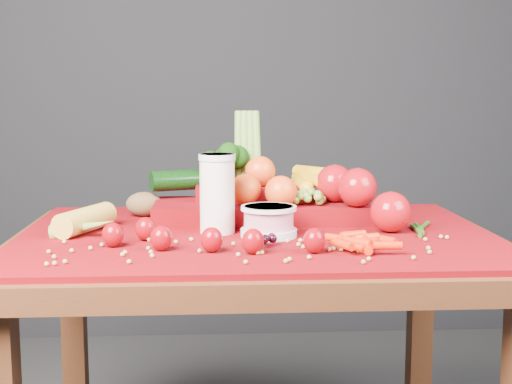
{
  "coord_description": "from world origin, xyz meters",
  "views": [
    {
      "loc": [
        -0.09,
        -1.57,
        1.07
      ],
      "look_at": [
        0.0,
        0.02,
        0.85
      ],
      "focal_mm": 50.0,
      "sensor_mm": 36.0,
      "label": 1
    }
  ],
  "objects": [
    {
      "name": "baby_carrot_pile",
      "position": [
        0.2,
        -0.2,
        0.78
      ],
      "size": [
        0.18,
        0.17,
        0.03
      ],
      "primitive_type": null,
      "color": "red",
      "rests_on": "red_cloth"
    },
    {
      "name": "soybean_scatter",
      "position": [
        0.0,
        -0.2,
        0.77
      ],
      "size": [
        0.84,
        0.24,
        0.01
      ],
      "primitive_type": null,
      "color": "tan",
      "rests_on": "red_cloth"
    },
    {
      "name": "dark_grape_cluster",
      "position": [
        0.01,
        -0.15,
        0.78
      ],
      "size": [
        0.06,
        0.05,
        0.03
      ],
      "primitive_type": null,
      "color": "black",
      "rests_on": "red_cloth"
    },
    {
      "name": "milk_glass",
      "position": [
        -0.09,
        -0.0,
        0.86
      ],
      "size": [
        0.08,
        0.08,
        0.18
      ],
      "rotation": [
        0.0,
        0.0,
        0.32
      ],
      "color": "silver",
      "rests_on": "red_cloth"
    },
    {
      "name": "table",
      "position": [
        0.0,
        0.0,
        0.66
      ],
      "size": [
        1.1,
        0.8,
        0.75
      ],
      "color": "#3E200E",
      "rests_on": "ground"
    },
    {
      "name": "yogurt_bowl",
      "position": [
        0.02,
        -0.05,
        0.8
      ],
      "size": [
        0.12,
        0.12,
        0.07
      ],
      "rotation": [
        0.0,
        0.0,
        -0.18
      ],
      "color": "silver",
      "rests_on": "red_cloth"
    },
    {
      "name": "corn_ear",
      "position": [
        -0.38,
        -0.01,
        0.78
      ],
      "size": [
        0.24,
        0.26,
        0.06
      ],
      "rotation": [
        0.0,
        0.0,
        1.17
      ],
      "color": "gold",
      "rests_on": "red_cloth"
    },
    {
      "name": "green_bean_pile",
      "position": [
        0.38,
        -0.01,
        0.77
      ],
      "size": [
        0.14,
        0.12,
        0.01
      ],
      "primitive_type": null,
      "color": "#255513",
      "rests_on": "red_cloth"
    },
    {
      "name": "red_cloth",
      "position": [
        0.0,
        0.0,
        0.76
      ],
      "size": [
        1.05,
        0.75,
        0.01
      ],
      "primitive_type": "cube",
      "color": "#680309",
      "rests_on": "table"
    },
    {
      "name": "potato",
      "position": [
        -0.27,
        0.22,
        0.79
      ],
      "size": [
        0.09,
        0.07,
        0.06
      ],
      "primitive_type": "ellipsoid",
      "color": "brown",
      "rests_on": "red_cloth"
    },
    {
      "name": "produce_mound",
      "position": [
        0.06,
        0.15,
        0.82
      ],
      "size": [
        0.61,
        0.37,
        0.27
      ],
      "color": "#680309",
      "rests_on": "red_cloth"
    },
    {
      "name": "strawberry_scatter",
      "position": [
        -0.13,
        -0.17,
        0.79
      ],
      "size": [
        0.44,
        0.18,
        0.05
      ],
      "color": "#970002",
      "rests_on": "red_cloth"
    }
  ]
}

